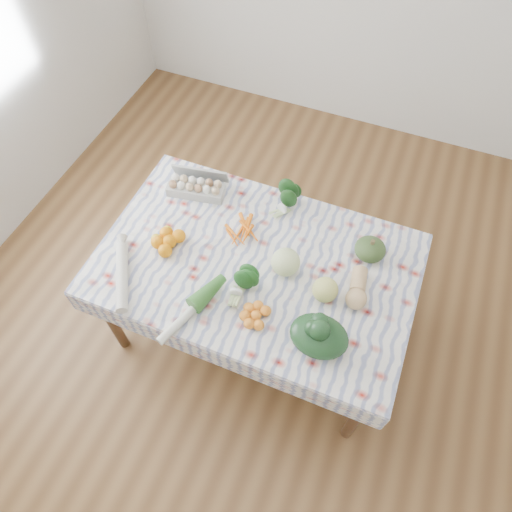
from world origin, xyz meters
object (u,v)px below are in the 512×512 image
kabocha_squash (370,249)px  butternut_squash (358,288)px  grapefruit (325,290)px  egg_carton (196,188)px  dining_table (256,271)px  cabbage (286,262)px

kabocha_squash → butternut_squash: size_ratio=0.72×
grapefruit → egg_carton: bearing=157.1°
dining_table → kabocha_squash: kabocha_squash is taller
dining_table → cabbage: 0.22m
grapefruit → cabbage: bearing=162.7°
cabbage → grapefruit: bearing=-17.3°
dining_table → butternut_squash: (0.54, 0.02, 0.14)m
cabbage → grapefruit: cabbage is taller
dining_table → cabbage: (0.16, 0.01, 0.16)m
dining_table → grapefruit: 0.42m
butternut_squash → grapefruit: 0.17m
cabbage → butternut_squash: 0.38m
butternut_squash → grapefruit: (-0.15, -0.08, 0.01)m
egg_carton → grapefruit: size_ratio=2.57×
dining_table → egg_carton: 0.61m
dining_table → grapefruit: bearing=-8.9°
egg_carton → butternut_squash: bearing=-26.0°
kabocha_squash → cabbage: (-0.38, -0.25, 0.02)m
dining_table → egg_carton: bearing=147.8°
cabbage → butternut_squash: (0.38, 0.01, -0.02)m
egg_carton → cabbage: (0.66, -0.30, 0.03)m
cabbage → dining_table: bearing=-175.7°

